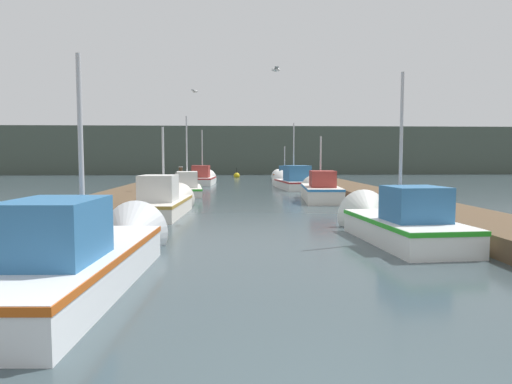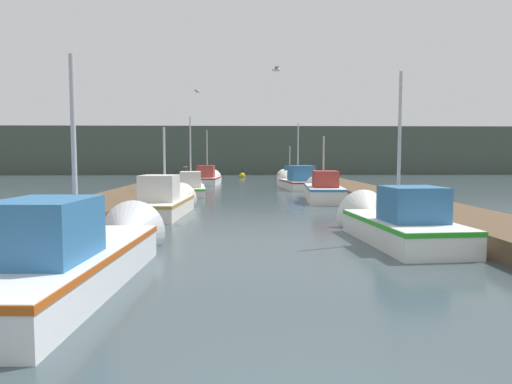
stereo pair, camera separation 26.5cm
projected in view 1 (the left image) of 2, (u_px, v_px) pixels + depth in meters
The scene contains 16 objects.
dock_left at pixel (116, 201), 18.95m from camera, with size 2.48×40.00×0.48m.
dock_right at pixel (387, 200), 19.50m from camera, with size 2.48×40.00×0.48m.
distant_shore_ridge at pixel (240, 151), 61.41m from camera, with size 120.00×16.00×5.71m.
fishing_boat_0 at pixel (90, 253), 7.69m from camera, with size 1.82×6.35×4.13m.
fishing_boat_1 at pixel (395, 222), 11.48m from camera, with size 2.03×4.93×4.62m.
fishing_boat_2 at pixel (166, 202), 16.75m from camera, with size 1.76×5.46×3.57m.
fishing_boat_3 at pixel (320, 190), 22.27m from camera, with size 2.03×5.76×3.47m.
fishing_boat_4 at pixel (187, 187), 25.73m from camera, with size 2.05×5.76×4.81m.
fishing_boat_5 at pixel (292, 181), 30.20m from camera, with size 2.32×6.03×4.83m.
fishing_boat_6 at pixel (203, 179), 34.91m from camera, with size 1.99×5.16×4.64m.
fishing_boat_7 at pixel (284, 176), 39.52m from camera, with size 1.78×6.30×3.38m.
mooring_piling_0 at pixel (178, 181), 30.16m from camera, with size 0.35×0.35×1.00m.
mooring_piling_1 at pixel (181, 176), 33.14m from camera, with size 0.30×0.30×1.38m.
channel_buoy at pixel (237, 176), 46.12m from camera, with size 0.63×0.63×1.13m.
seagull_lead at pixel (195, 91), 22.19m from camera, with size 0.34×0.55×0.12m.
seagull_1 at pixel (276, 70), 14.84m from camera, with size 0.29×0.55×0.12m.
Camera 1 is at (-0.79, -3.12, 2.07)m, focal length 32.00 mm.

